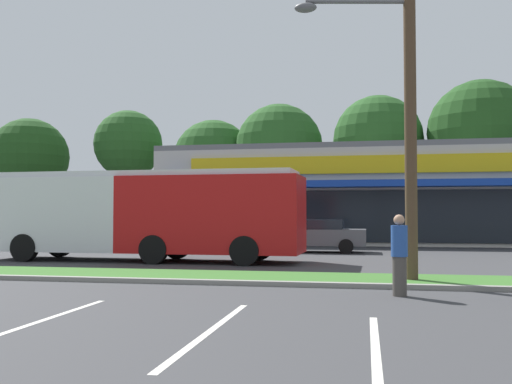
{
  "coord_description": "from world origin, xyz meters",
  "views": [
    {
      "loc": [
        4.85,
        -0.95,
        1.75
      ],
      "look_at": [
        1.22,
        18.1,
        2.46
      ],
      "focal_mm": 40.56,
      "sensor_mm": 36.0,
      "label": 1
    }
  ],
  "objects_px": {
    "city_bus": "(144,213)",
    "car_1": "(80,234)",
    "car_0": "(316,235)",
    "pedestrian_near_bench": "(399,255)",
    "utility_pole": "(404,73)"
  },
  "relations": [
    {
      "from": "car_0",
      "to": "city_bus",
      "type": "bearing_deg",
      "value": 45.68
    },
    {
      "from": "car_1",
      "to": "city_bus",
      "type": "bearing_deg",
      "value": -46.37
    },
    {
      "from": "car_0",
      "to": "utility_pole",
      "type": "bearing_deg",
      "value": 105.64
    },
    {
      "from": "utility_pole",
      "to": "car_1",
      "type": "bearing_deg",
      "value": 142.4
    },
    {
      "from": "utility_pole",
      "to": "pedestrian_near_bench",
      "type": "bearing_deg",
      "value": -97.27
    },
    {
      "from": "utility_pole",
      "to": "pedestrian_near_bench",
      "type": "relative_size",
      "value": 5.69
    },
    {
      "from": "city_bus",
      "to": "car_1",
      "type": "distance_m",
      "value": 8.2
    },
    {
      "from": "car_1",
      "to": "pedestrian_near_bench",
      "type": "xyz_separation_m",
      "value": [
        14.33,
        -13.37,
        0.11
      ]
    },
    {
      "from": "city_bus",
      "to": "pedestrian_near_bench",
      "type": "distance_m",
      "value": 11.52
    },
    {
      "from": "car_0",
      "to": "pedestrian_near_bench",
      "type": "distance_m",
      "value": 13.74
    },
    {
      "from": "car_0",
      "to": "car_1",
      "type": "bearing_deg",
      "value": 0.35
    },
    {
      "from": "city_bus",
      "to": "car_0",
      "type": "bearing_deg",
      "value": -132.96
    },
    {
      "from": "car_1",
      "to": "pedestrian_near_bench",
      "type": "distance_m",
      "value": 19.59
    },
    {
      "from": "utility_pole",
      "to": "car_1",
      "type": "height_order",
      "value": "utility_pole"
    },
    {
      "from": "utility_pole",
      "to": "pedestrian_near_bench",
      "type": "height_order",
      "value": "utility_pole"
    }
  ]
}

